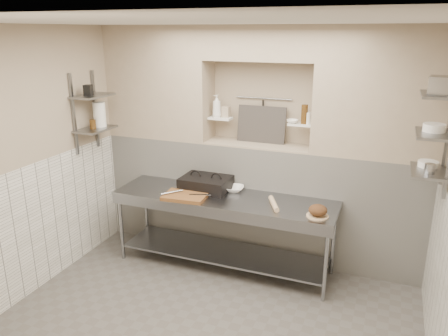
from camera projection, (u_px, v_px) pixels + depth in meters
The scene contains 46 objects.
floor at pixel (201, 335), 4.18m from camera, with size 4.00×3.90×0.10m, color #4E4A45.
ceiling at pixel (195, 15), 3.31m from camera, with size 4.00×3.90×0.10m, color silver.
wall_left at pixel (16, 167), 4.46m from camera, with size 0.10×3.90×2.80m, color tan.
wall_back at pixel (264, 141), 5.52m from camera, with size 4.00×0.10×2.80m, color tan.
backwall_lower at pixel (257, 199), 5.51m from camera, with size 4.00×0.40×1.40m, color white.
alcove_sill at pixel (259, 145), 5.30m from camera, with size 1.30×0.40×0.02m, color tan.
backwall_pillar_left at pixel (160, 83), 5.55m from camera, with size 1.35×0.40×1.40m, color tan.
backwall_pillar_right at pixel (380, 93), 4.63m from camera, with size 1.35×0.40×1.40m, color tan.
backwall_header at pixel (261, 43), 4.94m from camera, with size 1.30×0.40×0.40m, color tan.
wainscot_left at pixel (30, 231), 4.65m from camera, with size 0.02×3.90×1.40m, color white.
wainscot_right at pixel (442, 315), 3.27m from camera, with size 0.02×3.90×1.40m, color white.
alcove_shelf_left at pixel (220, 118), 5.38m from camera, with size 0.28×0.16×0.03m, color white.
alcove_shelf_right at pixel (301, 124), 5.03m from camera, with size 0.28×0.16×0.03m, color white.
utensil_rail at pixel (264, 98), 5.28m from camera, with size 0.02×0.02×0.70m, color gray.
hanging_steel at pixel (263, 112), 5.32m from camera, with size 0.02×0.02×0.30m, color black.
splash_panel at pixel (261, 125), 5.31m from camera, with size 0.60×0.02×0.45m, color #383330.
shelf_rail_left_a at pixel (95, 109), 5.42m from camera, with size 0.03×0.03×0.95m, color slate.
shelf_rail_left_b at pixel (74, 115), 5.06m from camera, with size 0.03×0.03×0.95m, color slate.
wall_shelf_left_lower at pixel (96, 129), 5.25m from camera, with size 0.30×0.50×0.03m, color slate.
wall_shelf_left_upper at pixel (93, 96), 5.13m from camera, with size 0.30×0.50×0.03m, color slate.
shelf_rail_right_a at pixel (448, 131), 4.03m from camera, with size 0.03×0.03×1.05m, color slate.
wall_shelf_right_lower at pixel (428, 171), 4.01m from camera, with size 0.30×0.50×0.03m, color slate.
wall_shelf_right_mid at pixel (434, 134), 3.90m from camera, with size 0.30×0.50×0.03m, color slate.
wall_shelf_right_upper at pixel (440, 95), 3.80m from camera, with size 0.30×0.50×0.03m, color slate.
prep_table at pixel (223, 218), 5.11m from camera, with size 2.60×0.70×0.90m.
panini_press at pixel (206, 183), 5.25m from camera, with size 0.58×0.43×0.16m.
cutting_board at pixel (185, 196), 5.00m from camera, with size 0.48×0.34×0.04m, color brown.
knife_blade at pixel (200, 195), 4.97m from camera, with size 0.25×0.03×0.01m, color gray.
tongs at pixel (172, 192), 5.02m from camera, with size 0.02×0.02×0.27m, color gray.
mixing_bowl at pixel (234, 189), 5.21m from camera, with size 0.24×0.24×0.06m, color white.
rolling_pin at pixel (274, 204), 4.76m from camera, with size 0.06×0.06×0.37m, color tan.
bread_board at pixel (317, 216), 4.50m from camera, with size 0.23×0.23×0.01m, color tan.
bread_loaf at pixel (318, 210), 4.48m from camera, with size 0.19×0.19×0.12m, color #4C2D19.
bottle_soap at pixel (217, 106), 5.34m from camera, with size 0.11×0.11×0.28m, color white.
jar_alcove at pixel (226, 112), 5.37m from camera, with size 0.09×0.09×0.13m, color tan.
bowl_alcove at pixel (292, 121), 5.03m from camera, with size 0.13×0.13×0.04m, color white.
condiment_a at pixel (305, 114), 4.96m from camera, with size 0.06×0.06×0.22m, color #41280E.
condiment_b at pixel (304, 114), 4.97m from camera, with size 0.05×0.05×0.22m, color #41280E.
condiment_c at pixel (308, 118), 4.99m from camera, with size 0.08×0.08×0.13m, color white.
jug_left at pixel (99, 114), 5.29m from camera, with size 0.15×0.15×0.30m, color white.
jar_left at pixel (93, 124), 5.20m from camera, with size 0.07×0.07×0.11m, color #41280E.
box_left_upper at pixel (88, 90), 5.05m from camera, with size 0.09×0.09×0.12m, color black.
bowl_right at pixel (428, 164), 4.09m from camera, with size 0.18×0.18×0.06m, color white.
canister_right at pixel (430, 169), 3.89m from camera, with size 0.09×0.09×0.09m, color gray.
bowl_right_mid at pixel (434, 128), 3.93m from camera, with size 0.19×0.19×0.07m, color white.
basket_right at pixel (441, 85), 3.73m from camera, with size 0.20×0.24×0.15m, color gray.
Camera 1 is at (1.48, -3.18, 2.74)m, focal length 35.00 mm.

